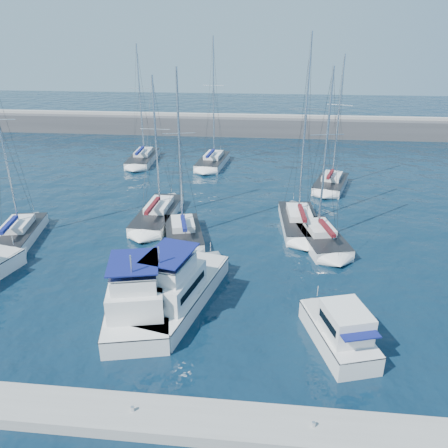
# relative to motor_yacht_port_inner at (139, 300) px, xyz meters

# --- Properties ---
(ground) EXTENTS (220.00, 220.00, 0.00)m
(ground) POSITION_rel_motor_yacht_port_inner_xyz_m (2.01, 3.05, -1.13)
(ground) COLOR black
(ground) RESTS_ON ground
(breakwater) EXTENTS (160.00, 6.00, 4.45)m
(breakwater) POSITION_rel_motor_yacht_port_inner_xyz_m (2.01, 55.05, -0.08)
(breakwater) COLOR #424244
(breakwater) RESTS_ON ground
(dock) EXTENTS (40.00, 2.20, 0.60)m
(dock) POSITION_rel_motor_yacht_port_inner_xyz_m (2.01, -7.95, -0.83)
(dock) COLOR gray
(dock) RESTS_ON ground
(dock_cleat_centre) EXTENTS (0.16, 0.16, 0.25)m
(dock_cleat_centre) POSITION_rel_motor_yacht_port_inner_xyz_m (2.01, -7.95, -0.41)
(dock_cleat_centre) COLOR silver
(dock_cleat_centre) RESTS_ON dock
(dock_cleat_near_stbd) EXTENTS (0.16, 0.16, 0.25)m
(dock_cleat_near_stbd) POSITION_rel_motor_yacht_port_inner_xyz_m (10.01, -7.95, -0.41)
(dock_cleat_near_stbd) COLOR silver
(dock_cleat_near_stbd) RESTS_ON dock
(motor_yacht_port_inner) EXTENTS (5.64, 9.43, 4.69)m
(motor_yacht_port_inner) POSITION_rel_motor_yacht_port_inner_xyz_m (0.00, 0.00, 0.00)
(motor_yacht_port_inner) COLOR silver
(motor_yacht_port_inner) RESTS_ON ground
(motor_yacht_stbd_inner) EXTENTS (5.34, 10.13, 4.69)m
(motor_yacht_stbd_inner) POSITION_rel_motor_yacht_port_inner_xyz_m (2.22, 1.35, -0.00)
(motor_yacht_stbd_inner) COLOR silver
(motor_yacht_stbd_inner) RESTS_ON ground
(motor_yacht_stbd_outer) EXTENTS (4.08, 6.25, 3.20)m
(motor_yacht_stbd_outer) POSITION_rel_motor_yacht_port_inner_xyz_m (11.95, -1.69, -0.19)
(motor_yacht_stbd_outer) COLOR silver
(motor_yacht_stbd_outer) RESTS_ON ground
(sailboat_mid_a) EXTENTS (4.43, 8.04, 16.11)m
(sailboat_mid_a) POSITION_rel_motor_yacht_port_inner_xyz_m (-13.45, 9.64, -0.59)
(sailboat_mid_a) COLOR silver
(sailboat_mid_a) RESTS_ON ground
(sailboat_mid_b) EXTENTS (3.31, 9.09, 13.33)m
(sailboat_mid_b) POSITION_rel_motor_yacht_port_inner_xyz_m (-2.65, 15.36, -0.63)
(sailboat_mid_b) COLOR white
(sailboat_mid_b) RESTS_ON ground
(sailboat_mid_c) EXTENTS (4.60, 7.25, 14.29)m
(sailboat_mid_c) POSITION_rel_motor_yacht_port_inner_xyz_m (0.59, 11.32, -0.60)
(sailboat_mid_c) COLOR silver
(sailboat_mid_c) RESTS_ON ground
(sailboat_mid_d) EXTENTS (3.73, 8.47, 16.75)m
(sailboat_mid_d) POSITION_rel_motor_yacht_port_inner_xyz_m (10.59, 14.87, -0.59)
(sailboat_mid_d) COLOR white
(sailboat_mid_d) RESTS_ON ground
(sailboat_mid_e) EXTENTS (4.60, 7.62, 14.41)m
(sailboat_mid_e) POSITION_rel_motor_yacht_port_inner_xyz_m (12.18, 11.64, -0.60)
(sailboat_mid_e) COLOR silver
(sailboat_mid_e) RESTS_ON ground
(sailboat_back_a) EXTENTS (3.50, 8.92, 15.48)m
(sailboat_back_a) POSITION_rel_motor_yacht_port_inner_xyz_m (-9.66, 35.15, -0.61)
(sailboat_back_a) COLOR silver
(sailboat_back_a) RESTS_ON ground
(sailboat_back_b) EXTENTS (3.96, 8.60, 16.39)m
(sailboat_back_b) POSITION_rel_motor_yacht_port_inner_xyz_m (0.11, 34.55, -0.60)
(sailboat_back_b) COLOR white
(sailboat_back_b) RESTS_ON ground
(sailboat_back_c) EXTENTS (4.91, 7.67, 14.69)m
(sailboat_back_c) POSITION_rel_motor_yacht_port_inner_xyz_m (14.76, 26.52, -0.60)
(sailboat_back_c) COLOR silver
(sailboat_back_c) RESTS_ON ground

